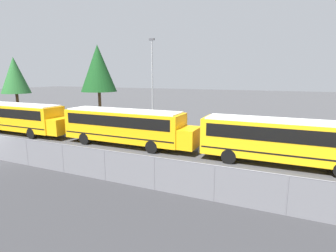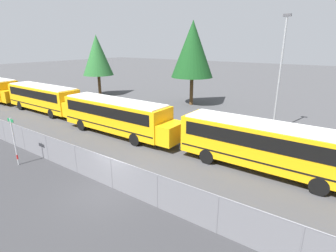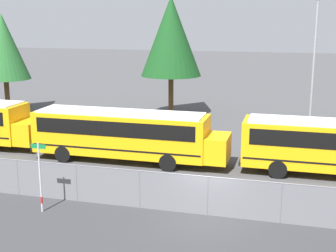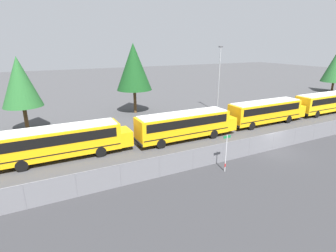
{
  "view_description": "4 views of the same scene",
  "coord_description": "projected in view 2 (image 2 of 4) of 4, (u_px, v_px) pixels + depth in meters",
  "views": [
    {
      "loc": [
        18.02,
        -11.21,
        5.75
      ],
      "look_at": [
        10.05,
        6.77,
        1.98
      ],
      "focal_mm": 28.0,
      "sensor_mm": 36.0,
      "label": 1
    },
    {
      "loc": [
        9.72,
        -8.5,
        7.51
      ],
      "look_at": [
        -1.19,
        6.88,
        1.54
      ],
      "focal_mm": 28.0,
      "sensor_mm": 36.0,
      "label": 2
    },
    {
      "loc": [
        3.27,
        -18.66,
        8.36
      ],
      "look_at": [
        -3.54,
        6.61,
        2.27
      ],
      "focal_mm": 50.0,
      "sensor_mm": 36.0,
      "label": 3
    },
    {
      "loc": [
        -20.01,
        -16.66,
        9.93
      ],
      "look_at": [
        -8.38,
        6.19,
        1.92
      ],
      "focal_mm": 28.0,
      "sensor_mm": 36.0,
      "label": 4
    }
  ],
  "objects": [
    {
      "name": "tree_0",
      "position": [
        97.0,
        55.0,
        38.06
      ],
      "size": [
        4.4,
        4.4,
        8.71
      ],
      "color": "#51381E",
      "rests_on": "ground_plane"
    },
    {
      "name": "street_sign",
      "position": [
        14.0,
        141.0,
        16.46
      ],
      "size": [
        0.7,
        0.09,
        3.14
      ],
      "color": "#B7B7BC",
      "rests_on": "ground_plane"
    },
    {
      "name": "light_pole",
      "position": [
        280.0,
        72.0,
        21.71
      ],
      "size": [
        0.6,
        0.24,
        9.71
      ],
      "color": "gray",
      "rests_on": "ground_plane"
    },
    {
      "name": "tree_1",
      "position": [
        193.0,
        49.0,
        31.58
      ],
      "size": [
        5.13,
        5.13,
        10.16
      ],
      "color": "#51381E",
      "rests_on": "ground_plane"
    },
    {
      "name": "school_bus_3",
      "position": [
        269.0,
        144.0,
        15.56
      ],
      "size": [
        11.72,
        2.49,
        3.0
      ],
      "color": "#EDA80F",
      "rests_on": "ground_plane"
    },
    {
      "name": "school_bus_2",
      "position": [
        117.0,
        114.0,
        22.09
      ],
      "size": [
        11.72,
        2.49,
        3.0
      ],
      "color": "#EDA80F",
      "rests_on": "ground_plane"
    },
    {
      "name": "school_bus_1",
      "position": [
        44.0,
        97.0,
        29.35
      ],
      "size": [
        11.72,
        2.49,
        3.0
      ],
      "color": "#EDA80F",
      "rests_on": "ground_plane"
    },
    {
      "name": "fence",
      "position": [
        112.0,
        173.0,
        13.96
      ],
      "size": [
        86.15,
        0.07,
        1.78
      ],
      "color": "#9EA0A5",
      "rests_on": "ground_plane"
    },
    {
      "name": "ground_plane",
      "position": [
        113.0,
        188.0,
        14.23
      ],
      "size": [
        200.0,
        200.0,
        0.0
      ],
      "primitive_type": "plane",
      "color": "#424244"
    }
  ]
}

